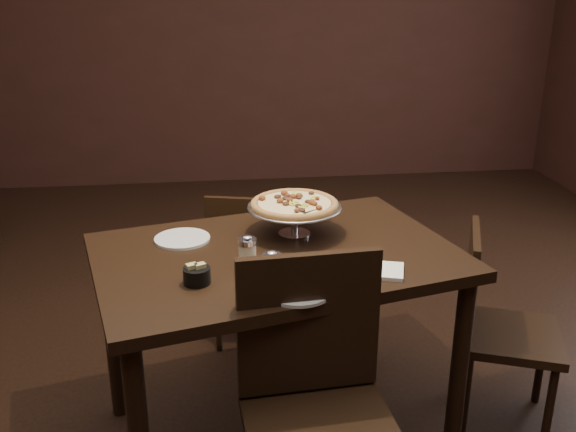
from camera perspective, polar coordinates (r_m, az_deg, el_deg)
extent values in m
cube|color=black|center=(2.86, -2.47, -17.87)|extent=(6.00, 7.00, 0.02)
cube|color=black|center=(5.77, -5.80, 16.65)|extent=(6.00, 0.02, 2.80)
cube|color=black|center=(2.37, -1.05, -3.63)|extent=(1.47, 1.15, 0.04)
cylinder|color=black|center=(2.53, 14.95, -13.22)|extent=(0.07, 0.07, 0.77)
cylinder|color=black|center=(2.78, -15.33, -10.07)|extent=(0.07, 0.07, 0.77)
cylinder|color=black|center=(3.07, 7.01, -6.36)|extent=(0.07, 0.07, 0.77)
cylinder|color=silver|center=(2.52, 0.56, -1.56)|extent=(0.13, 0.13, 0.01)
cylinder|color=silver|center=(2.50, 0.57, -0.43)|extent=(0.03, 0.03, 0.10)
cylinder|color=silver|center=(2.48, 0.57, 0.69)|extent=(0.09, 0.09, 0.01)
cylinder|color=#95959A|center=(2.48, 0.57, 0.81)|extent=(0.36, 0.36, 0.01)
torus|color=#95959A|center=(2.48, 0.57, 0.83)|extent=(0.37, 0.37, 0.01)
cylinder|color=brown|center=(2.48, 0.57, 0.98)|extent=(0.33, 0.33, 0.01)
torus|color=brown|center=(2.48, 0.57, 1.06)|extent=(0.34, 0.34, 0.03)
cylinder|color=#E6C57E|center=(2.47, 0.57, 1.16)|extent=(0.28, 0.28, 0.01)
cylinder|color=beige|center=(2.24, -3.62, -3.46)|extent=(0.06, 0.06, 0.08)
cylinder|color=silver|center=(2.22, -3.65, -2.27)|extent=(0.07, 0.07, 0.02)
ellipsoid|color=silver|center=(2.21, -3.66, -1.88)|extent=(0.03, 0.03, 0.01)
cylinder|color=maroon|center=(2.11, -1.45, -4.93)|extent=(0.06, 0.06, 0.08)
cylinder|color=silver|center=(2.09, -1.46, -3.67)|extent=(0.07, 0.07, 0.02)
ellipsoid|color=silver|center=(2.08, -1.46, -3.26)|extent=(0.03, 0.03, 0.01)
cylinder|color=black|center=(2.13, -8.11, -5.26)|extent=(0.09, 0.09, 0.06)
cube|color=tan|center=(2.13, -8.53, -4.98)|extent=(0.04, 0.04, 0.06)
cube|color=tan|center=(2.13, -7.80, -4.95)|extent=(0.04, 0.04, 0.06)
cube|color=white|center=(2.22, 8.49, -4.83)|extent=(0.17, 0.17, 0.01)
cylinder|color=silver|center=(2.50, -9.39, -2.01)|extent=(0.21, 0.21, 0.01)
cylinder|color=silver|center=(2.06, 0.90, -6.67)|extent=(0.22, 0.22, 0.01)
cone|color=silver|center=(2.41, 2.53, 0.29)|extent=(0.17, 0.17, 0.00)
cylinder|color=black|center=(2.41, 2.53, 0.37)|extent=(0.12, 0.10, 0.03)
cube|color=black|center=(3.24, -3.05, -4.63)|extent=(0.47, 0.47, 0.04)
cube|color=black|center=(2.99, -3.70, -2.05)|extent=(0.38, 0.12, 0.40)
cylinder|color=black|center=(3.45, 0.03, -6.79)|extent=(0.03, 0.03, 0.37)
cylinder|color=black|center=(3.49, -5.07, -6.48)|extent=(0.03, 0.03, 0.37)
cylinder|color=black|center=(3.17, -0.67, -9.32)|extent=(0.03, 0.03, 0.37)
cylinder|color=black|center=(3.23, -6.21, -8.93)|extent=(0.03, 0.03, 0.37)
cube|color=black|center=(2.05, 1.85, -9.51)|extent=(0.46, 0.06, 0.48)
cube|color=black|center=(2.79, 19.18, -10.03)|extent=(0.51, 0.51, 0.04)
cube|color=black|center=(2.67, 15.99, -5.46)|extent=(0.17, 0.37, 0.41)
cylinder|color=black|center=(2.79, 22.21, -15.55)|extent=(0.03, 0.03, 0.38)
cylinder|color=black|center=(3.05, 21.53, -12.16)|extent=(0.03, 0.03, 0.38)
cylinder|color=black|center=(2.76, 15.52, -15.17)|extent=(0.03, 0.03, 0.38)
cylinder|color=black|center=(3.02, 15.50, -11.76)|extent=(0.03, 0.03, 0.38)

